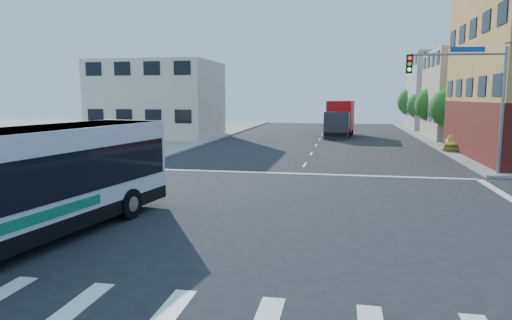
# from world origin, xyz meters

# --- Properties ---
(ground) EXTENTS (120.00, 120.00, 0.00)m
(ground) POSITION_xyz_m (0.00, 0.00, 0.00)
(ground) COLOR black
(ground) RESTS_ON ground
(sidewalk_nw) EXTENTS (50.00, 50.00, 0.15)m
(sidewalk_nw) POSITION_xyz_m (-35.00, 35.00, 0.07)
(sidewalk_nw) COLOR gray
(sidewalk_nw) RESTS_ON ground
(building_east_near) EXTENTS (12.06, 10.06, 9.00)m
(building_east_near) POSITION_xyz_m (16.98, 33.98, 4.51)
(building_east_near) COLOR #BDA990
(building_east_near) RESTS_ON ground
(building_east_far) EXTENTS (12.06, 10.06, 10.00)m
(building_east_far) POSITION_xyz_m (16.98, 47.98, 5.01)
(building_east_far) COLOR #ABABA5
(building_east_far) RESTS_ON ground
(building_west) EXTENTS (12.06, 10.06, 8.00)m
(building_west) POSITION_xyz_m (-17.02, 29.98, 4.01)
(building_west) COLOR beige
(building_west) RESTS_ON ground
(signal_mast_ne) EXTENTS (7.91, 1.13, 8.07)m
(signal_mast_ne) POSITION_xyz_m (9.08, 10.62, 4.98)
(signal_mast_ne) COLOR slate
(signal_mast_ne) RESTS_ON ground
(street_tree_a) EXTENTS (3.60, 3.60, 5.53)m
(street_tree_a) POSITION_xyz_m (11.90, 27.92, 3.59)
(street_tree_a) COLOR #361F13
(street_tree_a) RESTS_ON ground
(street_tree_b) EXTENTS (3.80, 3.80, 5.79)m
(street_tree_b) POSITION_xyz_m (11.90, 35.92, 3.75)
(street_tree_b) COLOR #361F13
(street_tree_b) RESTS_ON ground
(street_tree_c) EXTENTS (3.40, 3.40, 5.29)m
(street_tree_c) POSITION_xyz_m (11.90, 43.92, 3.46)
(street_tree_c) COLOR #361F13
(street_tree_c) RESTS_ON ground
(street_tree_d) EXTENTS (4.00, 4.00, 6.03)m
(street_tree_d) POSITION_xyz_m (11.90, 51.92, 3.88)
(street_tree_d) COLOR #361F13
(street_tree_d) RESTS_ON ground
(transit_bus) EXTENTS (4.68, 13.05, 3.79)m
(transit_bus) POSITION_xyz_m (-6.94, -5.15, 1.85)
(transit_bus) COLOR black
(transit_bus) RESTS_ON ground
(box_truck) EXTENTS (3.19, 8.80, 3.88)m
(box_truck) POSITION_xyz_m (1.97, 34.73, 1.88)
(box_truck) COLOR #26272C
(box_truck) RESTS_ON ground
(parked_car) EXTENTS (2.83, 4.50, 1.43)m
(parked_car) POSITION_xyz_m (11.25, 22.63, 0.71)
(parked_car) COLOR #E4C556
(parked_car) RESTS_ON ground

